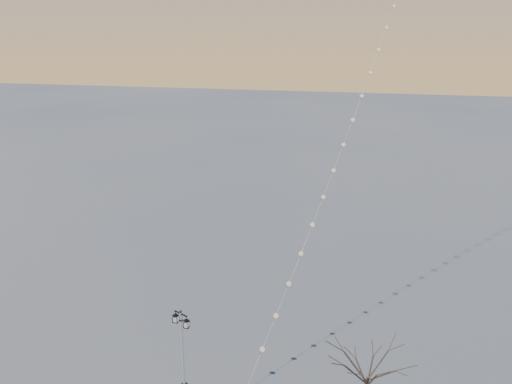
% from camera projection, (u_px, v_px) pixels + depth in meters
% --- Properties ---
extents(street_lamp, '(1.20, 0.79, 5.04)m').
position_uv_depth(street_lamp, '(182.00, 347.00, 27.22)').
color(street_lamp, black).
rests_on(street_lamp, ground).
extents(bare_tree, '(2.65, 2.65, 4.39)m').
position_uv_depth(bare_tree, '(369.00, 366.00, 25.20)').
color(bare_tree, '#392E21').
rests_on(bare_tree, ground).
extents(kite_train, '(12.99, 41.59, 43.10)m').
position_uv_depth(kite_train, '(388.00, 2.00, 39.11)').
color(kite_train, '#39261A').
rests_on(kite_train, ground).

